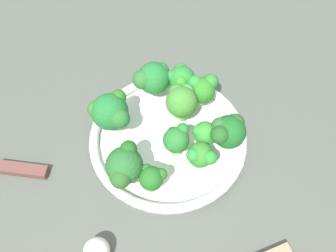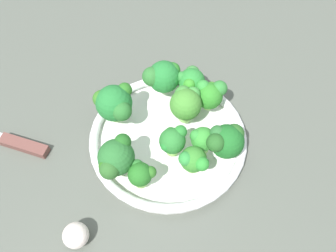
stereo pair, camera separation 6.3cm
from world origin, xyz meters
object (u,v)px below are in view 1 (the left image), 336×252
(broccoli_floret_7, at_px, (181,78))
(garlic_bulb, at_px, (97,251))
(broccoli_floret_2, at_px, (151,177))
(broccoli_floret_5, at_px, (176,139))
(broccoli_floret_10, at_px, (153,78))
(bowl, at_px, (168,139))
(broccoli_floret_1, at_px, (202,88))
(broccoli_floret_3, at_px, (110,112))
(broccoli_floret_0, at_px, (124,167))
(broccoli_floret_6, at_px, (181,101))
(broccoli_floret_8, at_px, (205,134))
(broccoli_floret_4, at_px, (228,131))
(broccoli_floret_9, at_px, (201,155))

(broccoli_floret_7, height_order, garlic_bulb, broccoli_floret_7)
(broccoli_floret_2, distance_m, broccoli_floret_7, 0.21)
(broccoli_floret_5, xyz_separation_m, broccoli_floret_10, (0.14, -0.03, 0.00))
(broccoli_floret_7, bearing_deg, bowl, 134.77)
(broccoli_floret_1, relative_size, broccoli_floret_5, 0.99)
(broccoli_floret_7, bearing_deg, broccoli_floret_2, 133.94)
(broccoli_floret_1, height_order, broccoli_floret_3, broccoli_floret_3)
(broccoli_floret_3, distance_m, broccoli_floret_10, 0.11)
(broccoli_floret_0, xyz_separation_m, broccoli_floret_1, (0.07, -0.20, -0.01))
(broccoli_floret_5, xyz_separation_m, broccoli_floret_6, (0.06, -0.05, 0.01))
(broccoli_floret_2, distance_m, broccoli_floret_8, 0.12)
(bowl, relative_size, broccoli_floret_4, 4.01)
(broccoli_floret_8, bearing_deg, garlic_bulb, 105.06)
(broccoli_floret_5, distance_m, garlic_bulb, 0.22)
(garlic_bulb, bearing_deg, broccoli_floret_7, -55.47)
(broccoli_floret_3, bearing_deg, broccoli_floret_5, -146.53)
(bowl, height_order, broccoli_floret_10, broccoli_floret_10)
(bowl, bearing_deg, broccoli_floret_2, 133.07)
(broccoli_floret_0, relative_size, broccoli_floret_7, 1.20)
(broccoli_floret_0, distance_m, broccoli_floret_3, 0.11)
(broccoli_floret_4, bearing_deg, broccoli_floret_2, 90.28)
(bowl, xyz_separation_m, broccoli_floret_0, (-0.04, 0.11, 0.06))
(broccoli_floret_2, bearing_deg, broccoli_floret_0, 41.24)
(broccoli_floret_2, distance_m, broccoli_floret_4, 0.15)
(bowl, bearing_deg, broccoli_floret_6, -59.38)
(garlic_bulb, bearing_deg, broccoli_floret_3, -33.96)
(bowl, distance_m, garlic_bulb, 0.23)
(bowl, xyz_separation_m, broccoli_floret_7, (0.08, -0.08, 0.05))
(broccoli_floret_1, height_order, broccoli_floret_7, broccoli_floret_7)
(broccoli_floret_0, relative_size, broccoli_floret_9, 1.31)
(broccoli_floret_5, bearing_deg, broccoli_floret_10, -14.09)
(broccoli_floret_10, xyz_separation_m, garlic_bulb, (-0.22, 0.23, -0.05))
(broccoli_floret_3, distance_m, broccoli_floret_6, 0.13)
(broccoli_floret_4, bearing_deg, broccoli_floret_8, 57.84)
(broccoli_floret_3, relative_size, broccoli_floret_5, 1.27)
(broccoli_floret_1, distance_m, broccoli_floret_8, 0.10)
(broccoli_floret_0, bearing_deg, broccoli_floret_6, -67.66)
(broccoli_floret_4, bearing_deg, broccoli_floret_7, 0.58)
(broccoli_floret_2, height_order, broccoli_floret_9, broccoli_floret_9)
(broccoli_floret_3, height_order, broccoli_floret_8, broccoli_floret_3)
(bowl, height_order, broccoli_floret_8, broccoli_floret_8)
(broccoli_floret_6, xyz_separation_m, broccoli_floret_8, (-0.08, -0.00, -0.01))
(broccoli_floret_4, height_order, broccoli_floret_7, broccoli_floret_4)
(broccoli_floret_1, height_order, broccoli_floret_4, broccoli_floret_4)
(broccoli_floret_0, relative_size, garlic_bulb, 1.72)
(broccoli_floret_2, relative_size, broccoli_floret_10, 0.69)
(broccoli_floret_3, distance_m, broccoli_floret_5, 0.13)
(broccoli_floret_2, height_order, broccoli_floret_8, broccoli_floret_8)
(garlic_bulb, bearing_deg, broccoli_floret_5, -67.55)
(broccoli_floret_5, relative_size, broccoli_floret_9, 1.09)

